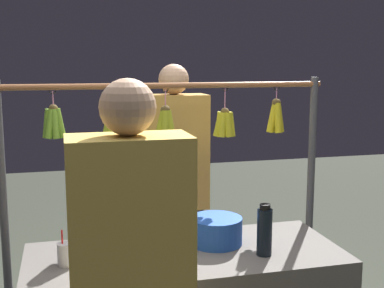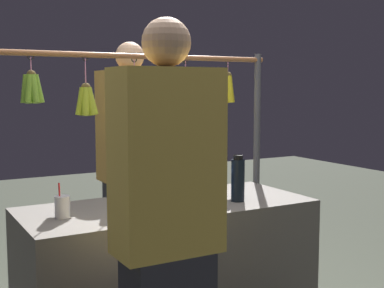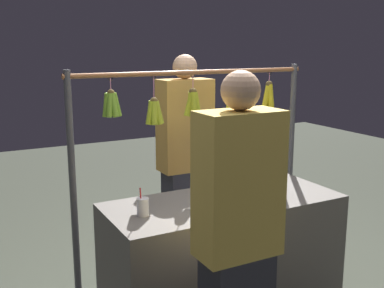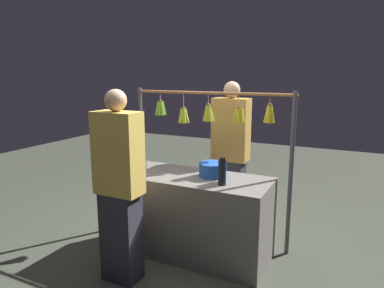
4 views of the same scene
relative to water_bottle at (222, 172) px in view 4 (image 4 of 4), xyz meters
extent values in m
plane|color=#3F4437|center=(0.36, -0.13, -0.94)|extent=(12.00, 12.00, 0.00)
cube|color=#66605B|center=(0.36, -0.13, -0.53)|extent=(1.55, 0.66, 0.82)
cylinder|color=#4C4C51|center=(-0.52, -0.53, -0.11)|extent=(0.04, 0.04, 1.66)
cylinder|color=#4C4C51|center=(1.24, -0.53, -0.11)|extent=(0.04, 0.04, 1.66)
cylinder|color=#9E6038|center=(0.36, -0.53, 0.68)|extent=(1.82, 0.03, 0.03)
torus|color=black|center=(-0.28, -0.53, 0.66)|extent=(0.04, 0.01, 0.04)
cylinder|color=pink|center=(-0.28, -0.53, 0.62)|extent=(0.01, 0.01, 0.09)
sphere|color=brown|center=(-0.28, -0.53, 0.57)|extent=(0.05, 0.05, 0.05)
cylinder|color=yellow|center=(-0.26, -0.53, 0.49)|extent=(0.07, 0.04, 0.18)
cylinder|color=yellow|center=(-0.28, -0.51, 0.49)|extent=(0.04, 0.06, 0.18)
cylinder|color=yellow|center=(-0.30, -0.53, 0.49)|extent=(0.07, 0.04, 0.18)
cylinder|color=yellow|center=(-0.28, -0.55, 0.49)|extent=(0.04, 0.07, 0.18)
torus|color=black|center=(0.03, -0.53, 0.66)|extent=(0.04, 0.01, 0.04)
cylinder|color=pink|center=(0.03, -0.53, 0.59)|extent=(0.01, 0.01, 0.13)
sphere|color=brown|center=(0.03, -0.53, 0.53)|extent=(0.05, 0.05, 0.05)
cylinder|color=gold|center=(0.07, -0.53, 0.46)|extent=(0.07, 0.04, 0.14)
cylinder|color=gold|center=(0.06, -0.50, 0.46)|extent=(0.06, 0.06, 0.15)
cylinder|color=gold|center=(0.02, -0.50, 0.46)|extent=(0.04, 0.06, 0.14)
cylinder|color=gold|center=(0.00, -0.51, 0.46)|extent=(0.05, 0.05, 0.14)
cylinder|color=gold|center=(0.00, -0.54, 0.46)|extent=(0.06, 0.05, 0.14)
cylinder|color=gold|center=(0.03, -0.56, 0.46)|extent=(0.05, 0.07, 0.14)
cylinder|color=gold|center=(0.06, -0.55, 0.46)|extent=(0.05, 0.05, 0.14)
torus|color=black|center=(0.38, -0.53, 0.66)|extent=(0.04, 0.01, 0.04)
cylinder|color=pink|center=(0.38, -0.53, 0.60)|extent=(0.01, 0.01, 0.11)
sphere|color=brown|center=(0.38, -0.53, 0.54)|extent=(0.05, 0.05, 0.05)
cylinder|color=#A9B625|center=(0.40, -0.53, 0.46)|extent=(0.08, 0.05, 0.17)
cylinder|color=#A9B625|center=(0.38, -0.50, 0.46)|extent=(0.05, 0.07, 0.17)
cylinder|color=#A9B625|center=(0.35, -0.51, 0.46)|extent=(0.07, 0.06, 0.18)
cylinder|color=#A9B625|center=(0.35, -0.54, 0.46)|extent=(0.08, 0.06, 0.18)
cylinder|color=#A9B625|center=(0.38, -0.55, 0.46)|extent=(0.05, 0.06, 0.17)
torus|color=black|center=(0.67, -0.53, 0.66)|extent=(0.04, 0.02, 0.04)
cylinder|color=pink|center=(0.67, -0.53, 0.58)|extent=(0.01, 0.01, 0.16)
sphere|color=brown|center=(0.67, -0.53, 0.50)|extent=(0.05, 0.05, 0.05)
cylinder|color=#9EB227|center=(0.70, -0.53, 0.42)|extent=(0.07, 0.04, 0.16)
cylinder|color=#9EB227|center=(0.68, -0.50, 0.42)|extent=(0.06, 0.08, 0.16)
cylinder|color=#9EB227|center=(0.65, -0.50, 0.42)|extent=(0.06, 0.07, 0.16)
cylinder|color=#9EB227|center=(0.64, -0.53, 0.42)|extent=(0.08, 0.04, 0.16)
cylinder|color=#9EB227|center=(0.66, -0.56, 0.42)|extent=(0.06, 0.08, 0.16)
cylinder|color=#9EB227|center=(0.69, -0.55, 0.42)|extent=(0.05, 0.06, 0.16)
torus|color=black|center=(0.97, -0.53, 0.66)|extent=(0.04, 0.01, 0.04)
cylinder|color=pink|center=(0.97, -0.53, 0.61)|extent=(0.01, 0.01, 0.09)
sphere|color=brown|center=(0.97, -0.53, 0.57)|extent=(0.05, 0.05, 0.05)
cylinder|color=#70A32C|center=(1.00, -0.53, 0.49)|extent=(0.06, 0.04, 0.15)
cylinder|color=#70A32C|center=(0.99, -0.50, 0.49)|extent=(0.06, 0.07, 0.16)
cylinder|color=#70A32C|center=(0.96, -0.50, 0.49)|extent=(0.05, 0.08, 0.16)
cylinder|color=#70A32C|center=(0.94, -0.51, 0.49)|extent=(0.06, 0.05, 0.16)
cylinder|color=#70A32C|center=(0.94, -0.55, 0.49)|extent=(0.06, 0.05, 0.16)
cylinder|color=#70A32C|center=(0.96, -0.56, 0.49)|extent=(0.04, 0.07, 0.16)
cylinder|color=#70A32C|center=(0.99, -0.56, 0.49)|extent=(0.05, 0.06, 0.16)
cylinder|color=black|center=(0.00, 0.00, -0.01)|extent=(0.07, 0.07, 0.23)
cylinder|color=black|center=(0.00, 0.00, 0.12)|extent=(0.05, 0.05, 0.02)
cylinder|color=blue|center=(0.18, -0.21, -0.05)|extent=(0.27, 0.27, 0.14)
cylinder|color=silver|center=(0.94, -0.11, -0.07)|extent=(0.07, 0.07, 0.11)
cylinder|color=red|center=(0.95, -0.11, -0.04)|extent=(0.01, 0.03, 0.17)
cube|color=#2D2D38|center=(0.25, -0.90, -0.53)|extent=(0.33, 0.22, 0.82)
cube|color=#BF8C3F|center=(0.25, -0.90, 0.24)|extent=(0.41, 0.22, 0.72)
sphere|color=tan|center=(0.25, -0.90, 0.70)|extent=(0.19, 0.19, 0.19)
cube|color=#2D2D38|center=(0.72, 0.57, -0.54)|extent=(0.32, 0.22, 0.81)
cube|color=gold|center=(0.72, 0.57, 0.22)|extent=(0.40, 0.22, 0.71)
sphere|color=tan|center=(0.72, 0.57, 0.66)|extent=(0.18, 0.18, 0.18)
camera|label=1|loc=(0.92, 2.18, 0.81)|focal=47.42mm
camera|label=2|loc=(1.61, 2.33, 0.50)|focal=49.20mm
camera|label=3|loc=(1.93, 2.37, 0.87)|focal=44.35mm
camera|label=4|loc=(-1.11, 2.88, 0.88)|focal=32.77mm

